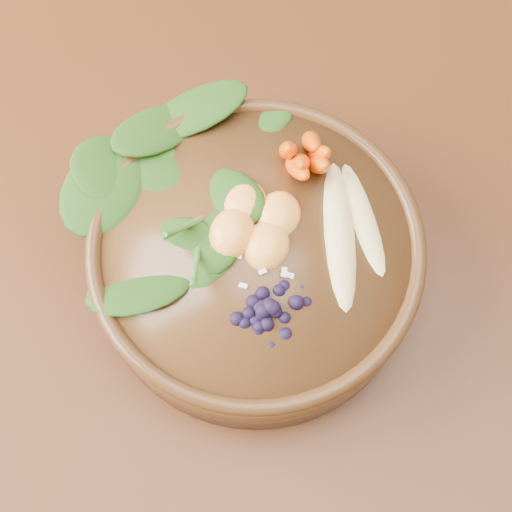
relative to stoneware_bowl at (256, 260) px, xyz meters
The scene contains 8 objects.
ground 0.84m from the stoneware_bowl, 14.26° to the left, with size 4.00×4.00×0.00m, color #381E0F.
stoneware_bowl is the anchor object (origin of this frame).
kale_heap 0.09m from the stoneware_bowl, 150.29° to the left, with size 0.18×0.16×0.04m, color #264F15, non-canonical shape.
carrot_cluster 0.12m from the stoneware_bowl, 79.73° to the left, with size 0.06×0.06×0.08m, color #EB5103, non-canonical shape.
banana_halves 0.09m from the stoneware_bowl, 26.17° to the left, with size 0.10×0.16×0.03m.
mandarin_cluster 0.05m from the stoneware_bowl, 107.08° to the left, with size 0.08×0.09×0.03m, color orange, non-canonical shape.
blueberry_pile 0.08m from the stoneware_bowl, 63.72° to the right, with size 0.13×0.09×0.04m, color black, non-canonical shape.
coconut_flakes 0.04m from the stoneware_bowl, 60.87° to the right, with size 0.09×0.07×0.01m, color white, non-canonical shape.
Camera 1 is at (-0.24, -0.29, 1.35)m, focal length 50.00 mm.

